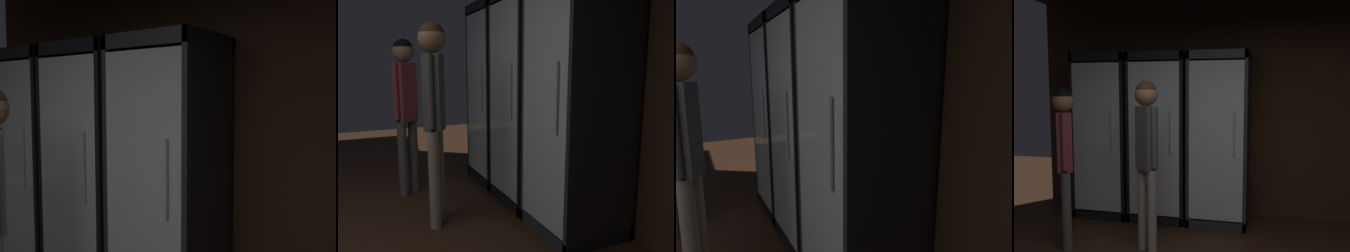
# 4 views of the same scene
# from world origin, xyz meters

# --- Properties ---
(wall_back) EXTENTS (6.00, 0.06, 2.80)m
(wall_back) POSITION_xyz_m (0.00, 3.03, 1.40)
(wall_back) COLOR #382619
(wall_back) RESTS_ON ground
(cooler_far_left) EXTENTS (0.69, 0.66, 2.05)m
(cooler_far_left) POSITION_xyz_m (-1.95, 2.71, 1.01)
(cooler_far_left) COLOR black
(cooler_far_left) RESTS_ON ground
(cooler_left) EXTENTS (0.69, 0.66, 2.05)m
(cooler_left) POSITION_xyz_m (-1.22, 2.71, 1.01)
(cooler_left) COLOR black
(cooler_left) RESTS_ON ground
(cooler_center) EXTENTS (0.69, 0.66, 2.05)m
(cooler_center) POSITION_xyz_m (-0.49, 2.71, 1.00)
(cooler_center) COLOR #2B2B30
(cooler_center) RESTS_ON ground
(shopper_near) EXTENTS (0.24, 0.22, 1.69)m
(shopper_near) POSITION_xyz_m (-1.07, 1.67, 1.10)
(shopper_near) COLOR gray
(shopper_near) RESTS_ON ground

